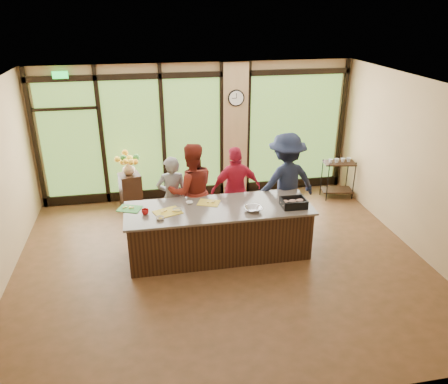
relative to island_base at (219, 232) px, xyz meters
name	(u,v)px	position (x,y,z in m)	size (l,w,h in m)	color
floor	(222,262)	(0.00, -0.30, -0.44)	(7.00, 7.00, 0.00)	#4F361C
ceiling	(222,88)	(0.00, -0.30, 2.56)	(7.00, 7.00, 0.00)	silver
back_wall	(197,132)	(0.00, 2.70, 1.06)	(7.00, 7.00, 0.00)	tan
right_wall	(420,168)	(3.50, -0.30, 1.06)	(6.00, 6.00, 0.00)	tan
window_wall	(205,137)	(0.16, 2.65, 0.95)	(6.90, 0.12, 3.00)	tan
island_base	(219,232)	(0.00, 0.00, 0.00)	(3.10, 1.00, 0.88)	black
countertop	(219,208)	(0.00, 0.00, 0.46)	(3.20, 1.10, 0.04)	#6C6259
wall_clock	(236,98)	(0.85, 2.57, 1.81)	(0.36, 0.04, 0.36)	black
cook_left	(172,197)	(-0.73, 0.85, 0.36)	(0.58, 0.38, 1.60)	slate
cook_midleft	(192,191)	(-0.37, 0.78, 0.48)	(0.90, 0.70, 1.84)	maroon
cook_midright	(236,190)	(0.49, 0.86, 0.41)	(1.00, 0.42, 1.70)	#B31B36
cook_right	(286,183)	(1.43, 0.71, 0.54)	(1.26, 0.73, 1.95)	#181E34
roasting_pan	(294,205)	(1.27, -0.21, 0.52)	(0.42, 0.33, 0.07)	black
mixing_bowl	(253,209)	(0.54, -0.25, 0.52)	(0.29, 0.29, 0.07)	silver
cutting_board_left	(130,209)	(-1.50, 0.22, 0.49)	(0.38, 0.29, 0.01)	green
cutting_board_center	(168,212)	(-0.87, -0.04, 0.49)	(0.43, 0.32, 0.01)	gold
cutting_board_right	(209,203)	(-0.14, 0.20, 0.49)	(0.37, 0.28, 0.01)	gold
prep_bowl_near	(160,218)	(-1.01, -0.27, 0.50)	(0.14, 0.14, 0.04)	silver
prep_bowl_mid	(177,210)	(-0.71, -0.02, 0.50)	(0.14, 0.14, 0.05)	silver
prep_bowl_far	(189,203)	(-0.47, 0.25, 0.49)	(0.12, 0.12, 0.03)	silver
red_ramekin	(145,212)	(-1.24, -0.04, 0.53)	(0.12, 0.12, 0.09)	#A11011
flower_stand	(131,193)	(-1.53, 2.09, -0.02)	(0.42, 0.42, 0.84)	black
flower_vase	(129,168)	(-1.53, 2.09, 0.54)	(0.26, 0.26, 0.27)	#987652
bar_cart	(338,174)	(3.10, 1.94, 0.12)	(0.75, 0.51, 0.94)	black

